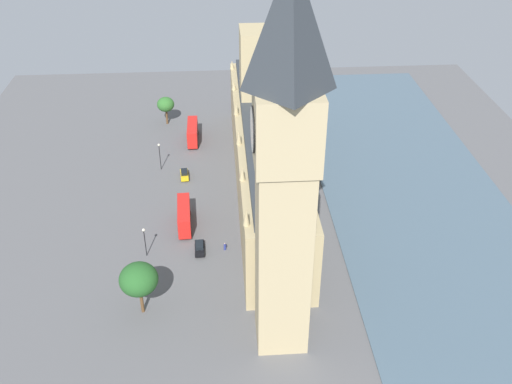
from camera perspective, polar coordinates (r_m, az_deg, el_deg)
name	(u,v)px	position (r m, az deg, el deg)	size (l,w,h in m)	color
ground_plane	(256,188)	(131.66, -0.03, 0.35)	(147.10, 147.10, 0.00)	#565659
river_thames	(407,182)	(138.04, 14.58, 0.91)	(39.58, 132.39, 0.25)	#475B6B
parliament_building	(264,148)	(128.71, 0.80, 4.38)	(12.67, 77.10, 32.12)	tan
clock_tower	(286,172)	(77.57, 2.92, 1.99)	(8.77, 8.77, 60.00)	tan
double_decker_bus_trailing	(193,132)	(151.12, -6.24, 5.87)	(2.67, 10.51, 4.75)	red
car_yellow_cab_by_river_gate	(184,174)	(136.25, -7.03, 1.73)	(2.11, 4.61, 1.74)	gold
double_decker_bus_midblock	(184,216)	(119.18, -7.06, -2.30)	(3.03, 10.60, 4.75)	red
car_black_kerbside	(200,248)	(113.24, -5.56, -5.44)	(1.99, 4.68, 1.74)	black
pedestrian_corner	(225,247)	(113.39, -3.06, -5.37)	(0.65, 0.66, 1.59)	navy
plane_tree_opposite_hall	(139,279)	(98.08, -11.43, -8.39)	(6.43, 6.43, 9.94)	brown
plane_tree_leading	(166,105)	(160.00, -8.84, 8.47)	(4.61, 4.61, 7.69)	brown
street_lamp_near_tower	(159,152)	(138.52, -9.44, 3.91)	(0.56, 0.56, 6.83)	black
street_lamp_under_trees	(144,237)	(111.50, -10.88, -4.35)	(0.56, 0.56, 6.36)	black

